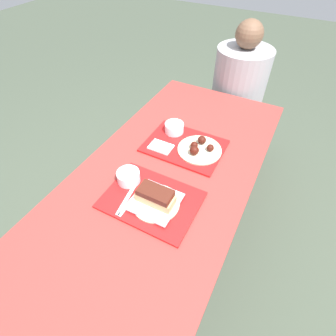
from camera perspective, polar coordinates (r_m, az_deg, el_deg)
The scene contains 14 objects.
ground_plane at distance 1.90m, azimuth -0.78°, elevation -17.67°, with size 12.00×12.00×0.00m, color #424C3D.
picnic_table at distance 1.34m, azimuth -1.06°, elevation -4.52°, with size 0.81×1.77×0.77m.
picnic_bench_far at distance 2.30m, azimuth 12.47°, elevation 9.89°, with size 0.77×0.28×0.47m.
tray_near at distance 1.16m, azimuth -3.66°, elevation -6.93°, with size 0.41×0.30×0.01m.
tray_far at distance 1.42m, azimuth 3.75°, elevation 4.78°, with size 0.41×0.30×0.01m.
bowl_coleslaw_near at distance 1.22m, azimuth -8.61°, elevation -1.77°, with size 0.11×0.11×0.05m.
brisket_sandwich_plate at distance 1.12m, azimuth -2.70°, elevation -6.71°, with size 0.21×0.21×0.09m.
plastic_fork_near at distance 1.17m, azimuth -9.09°, elevation -6.83°, with size 0.04×0.17×0.00m.
plastic_knife_near at distance 1.16m, azimuth -8.19°, elevation -7.25°, with size 0.02×0.17×0.00m.
condiment_packet at distance 1.19m, azimuth -1.00°, elevation -4.80°, with size 0.04×0.03×0.01m.
bowl_coleslaw_far at distance 1.48m, azimuth 1.38°, elevation 8.85°, with size 0.11×0.11×0.05m.
wings_plate_far at distance 1.38m, azimuth 6.84°, elevation 4.33°, with size 0.23×0.23×0.06m.
napkin_far at distance 1.39m, azimuth -1.57°, elevation 4.63°, with size 0.12×0.09×0.01m.
person_seated_across at distance 2.11m, azimuth 15.30°, elevation 17.66°, with size 0.39×0.39×0.71m.
Camera 1 is at (0.42, -0.75, 1.69)m, focal length 28.00 mm.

